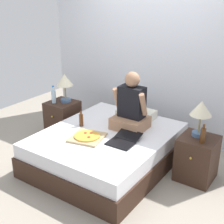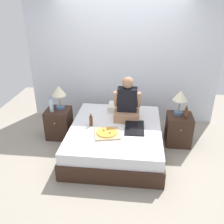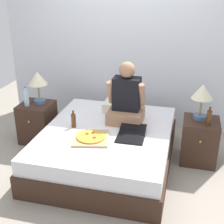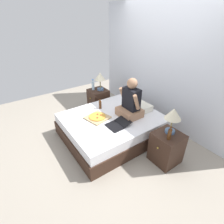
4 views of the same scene
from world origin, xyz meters
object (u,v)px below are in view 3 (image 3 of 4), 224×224
person_seated (126,100)px  pizza_box (91,138)px  nightstand_right (199,141)px  beer_bottle_on_bed (74,120)px  bed (107,147)px  water_bottle (26,98)px  lamp_on_right_nightstand (202,94)px  laptop (131,136)px  nightstand_left (38,122)px  lamp_on_left_nightstand (38,81)px  beer_bottle (209,117)px

person_seated → pizza_box: bearing=-115.9°
nightstand_right → beer_bottle_on_bed: 1.60m
bed → water_bottle: 1.30m
lamp_on_right_nightstand → laptop: lamp_on_right_nightstand is taller
nightstand_left → water_bottle: (-0.08, -0.09, 0.39)m
lamp_on_left_nightstand → pizza_box: size_ratio=0.94×
nightstand_right → beer_bottle: size_ratio=2.45×
bed → nightstand_right: 1.17m
lamp_on_left_nightstand → beer_bottle_on_bed: 0.85m
lamp_on_left_nightstand → water_bottle: bearing=-130.6°
lamp_on_right_nightstand → pizza_box: size_ratio=0.94×
nightstand_left → beer_bottle: 2.34m
water_bottle → person_seated: bearing=2.6°
water_bottle → lamp_on_right_nightstand: 2.30m
nightstand_left → lamp_on_right_nightstand: lamp_on_right_nightstand is taller
lamp_on_left_nightstand → water_bottle: 0.28m
lamp_on_right_nightstand → person_seated: size_ratio=0.58×
nightstand_left → pizza_box: 1.20m
bed → lamp_on_left_nightstand: 1.33m
nightstand_right → laptop: nightstand_right is taller
lamp_on_right_nightstand → beer_bottle_on_bed: 1.60m
lamp_on_left_nightstand → person_seated: person_seated is taller
lamp_on_right_nightstand → beer_bottle: bearing=-56.3°
bed → nightstand_left: (-1.12, 0.35, 0.05)m
lamp_on_left_nightstand → lamp_on_right_nightstand: bearing=0.0°
beer_bottle → person_seated: bearing=176.0°
bed → person_seated: bearing=61.7°
beer_bottle → laptop: 0.95m
lamp_on_left_nightstand → laptop: (1.40, -0.51, -0.40)m
nightstand_right → person_seated: 1.06m
pizza_box → lamp_on_left_nightstand: bearing=145.2°
water_bottle → pizza_box: size_ratio=0.58×
nightstand_left → person_seated: bearing=-1.3°
water_bottle → beer_bottle: size_ratio=1.20×
water_bottle → laptop: size_ratio=0.66×
bed → beer_bottle_on_bed: beer_bottle_on_bed is taller
laptop → pizza_box: laptop is taller
lamp_on_left_nightstand → pizza_box: (0.96, -0.67, -0.41)m
pizza_box → beer_bottle_on_bed: bearing=140.2°
water_bottle → nightstand_right: bearing=2.2°
nightstand_right → pizza_box: size_ratio=1.18×
person_seated → pizza_box: size_ratio=1.63×
bed → laptop: size_ratio=4.48×
water_bottle → pizza_box: (1.08, -0.53, -0.19)m
lamp_on_left_nightstand → beer_bottle_on_bed: (0.66, -0.41, -0.33)m
nightstand_left → lamp_on_left_nightstand: lamp_on_left_nightstand is taller
laptop → pizza_box: 0.47m
person_seated → beer_bottle_on_bed: bearing=-150.5°
nightstand_left → water_bottle: water_bottle is taller
lamp_on_left_nightstand → lamp_on_right_nightstand: (2.17, 0.00, 0.00)m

